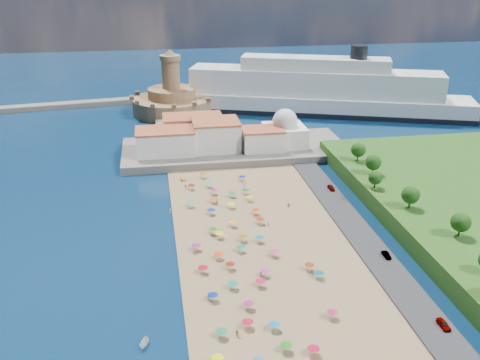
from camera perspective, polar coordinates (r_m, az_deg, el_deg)
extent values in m
plane|color=#071938|center=(150.38, 0.07, -6.52)|extent=(700.00, 700.00, 0.00)
cube|color=#59544C|center=(217.26, -0.54, 3.29)|extent=(90.00, 36.00, 3.00)
cube|color=#59544C|center=(248.46, -6.86, 5.54)|extent=(18.00, 70.00, 2.40)
cube|color=silver|center=(209.21, -7.98, 4.04)|extent=(22.00, 14.00, 9.00)
cube|color=silver|center=(212.12, -2.60, 4.78)|extent=(18.00, 16.00, 11.00)
cube|color=silver|center=(211.63, 2.40, 4.32)|extent=(16.00, 12.00, 8.00)
cube|color=silver|center=(222.94, -5.03, 5.47)|extent=(24.00, 14.00, 10.00)
cube|color=silver|center=(217.53, 4.77, 4.76)|extent=(16.00, 16.00, 8.00)
sphere|color=silver|center=(215.78, 4.82, 6.28)|extent=(10.00, 10.00, 10.00)
cylinder|color=silver|center=(214.76, 4.85, 7.25)|extent=(1.20, 1.20, 1.60)
cylinder|color=#9B764D|center=(276.59, -7.23, 7.87)|extent=(40.00, 40.00, 8.00)
cylinder|color=#9B764D|center=(275.04, -7.30, 9.18)|extent=(24.00, 24.00, 5.00)
cylinder|color=#9B764D|center=(273.05, -7.39, 11.12)|extent=(9.00, 9.00, 14.00)
cylinder|color=#9B764D|center=(271.58, -7.48, 12.82)|extent=(10.40, 10.40, 2.40)
cone|color=#9B764D|center=(271.14, -7.51, 13.38)|extent=(6.00, 6.00, 3.00)
cube|color=black|center=(279.13, 7.75, 7.40)|extent=(156.21, 74.42, 2.53)
cube|color=silver|center=(278.27, 7.79, 8.08)|extent=(155.14, 73.71, 9.39)
cube|color=silver|center=(275.79, 7.91, 10.29)|extent=(124.25, 59.36, 12.51)
cube|color=silver|center=(273.99, 8.02, 12.20)|extent=(73.69, 38.07, 6.26)
cylinder|color=black|center=(273.06, 12.58, 13.19)|extent=(8.34, 8.34, 6.26)
cylinder|color=gray|center=(117.48, 0.82, -15.10)|extent=(0.07, 0.07, 2.00)
cone|color=#B80E29|center=(116.94, 0.82, -14.75)|extent=(2.50, 2.50, 0.60)
cylinder|color=gray|center=(134.57, 8.43, -9.97)|extent=(0.07, 0.07, 2.00)
cone|color=#0D567D|center=(134.09, 8.45, -9.64)|extent=(2.50, 2.50, 0.60)
cylinder|color=gray|center=(190.79, -6.20, 0.28)|extent=(0.07, 0.07, 2.00)
cone|color=orange|center=(190.46, -6.21, 0.53)|extent=(2.50, 2.50, 0.60)
cylinder|color=gray|center=(125.55, -2.92, -12.35)|extent=(0.07, 0.07, 2.00)
cone|color=navy|center=(125.04, -2.93, -12.01)|extent=(2.50, 2.50, 0.60)
cylinder|color=gray|center=(153.30, -2.91, -5.42)|extent=(0.07, 0.07, 2.00)
cone|color=#1F7A15|center=(152.88, -2.92, -5.12)|extent=(2.50, 2.50, 0.60)
cylinder|color=gray|center=(176.00, -0.86, -1.55)|extent=(0.07, 0.07, 2.00)
cone|color=#167E40|center=(175.64, -0.86, -1.28)|extent=(2.50, 2.50, 0.60)
cylinder|color=gray|center=(134.07, 2.66, -9.85)|extent=(0.07, 0.07, 2.00)
cone|color=#C0299D|center=(133.59, 2.67, -9.53)|extent=(2.50, 2.50, 0.60)
cylinder|color=gray|center=(178.17, 0.62, -1.24)|extent=(0.07, 0.07, 2.00)
cone|color=#147225|center=(177.81, 0.63, -0.97)|extent=(2.50, 2.50, 0.60)
cylinder|color=gray|center=(169.76, -5.35, -2.59)|extent=(0.07, 0.07, 2.00)
cone|color=#119D9B|center=(169.38, -5.36, -2.32)|extent=(2.50, 2.50, 0.60)
cylinder|color=gray|center=(148.81, 2.08, -6.32)|extent=(0.07, 0.07, 2.00)
cone|color=#0E6887|center=(148.38, 2.08, -6.02)|extent=(2.50, 2.50, 0.60)
cylinder|color=gray|center=(173.17, 1.07, -1.97)|extent=(0.07, 0.07, 2.00)
cone|color=yellow|center=(172.80, 1.07, -1.69)|extent=(2.50, 2.50, 0.60)
cylinder|color=gray|center=(111.84, 7.85, -17.61)|extent=(0.07, 0.07, 2.00)
cone|color=#BD0F35|center=(111.27, 7.87, -17.26)|extent=(2.50, 2.50, 0.60)
cylinder|color=gray|center=(164.43, -3.09, -3.39)|extent=(0.07, 0.07, 2.00)
cone|color=#0E27BA|center=(164.04, -3.10, -3.11)|extent=(2.50, 2.50, 0.60)
cylinder|color=gray|center=(122.73, 0.94, -13.24)|extent=(0.07, 0.07, 2.00)
cone|color=#9F2264|center=(122.21, 0.94, -12.90)|extent=(2.50, 2.50, 0.60)
cylinder|color=gray|center=(183.88, -3.31, -0.49)|extent=(0.07, 0.07, 2.00)
cone|color=#119E93|center=(183.53, -3.32, -0.24)|extent=(2.50, 2.50, 0.60)
cylinder|color=gray|center=(109.01, -2.41, -18.64)|extent=(0.07, 0.07, 2.00)
cone|color=yellow|center=(108.42, -2.42, -18.28)|extent=(2.50, 2.50, 0.60)
cylinder|color=gray|center=(145.25, -4.65, -7.16)|extent=(0.07, 0.07, 2.00)
cone|color=#A02263|center=(144.81, -4.67, -6.85)|extent=(2.50, 2.50, 0.60)
cylinder|color=gray|center=(142.41, 3.66, -7.78)|extent=(0.07, 0.07, 2.00)
cone|color=#CC2B75|center=(141.96, 3.67, -7.46)|extent=(2.50, 2.50, 0.60)
cylinder|color=gray|center=(130.19, 2.19, -10.93)|extent=(0.07, 0.07, 2.00)
cone|color=#C30F42|center=(129.70, 2.20, -10.60)|extent=(2.50, 2.50, 0.60)
cylinder|color=gray|center=(112.04, 4.94, -17.37)|extent=(0.07, 0.07, 2.00)
cone|color=#1B8317|center=(111.47, 4.95, -17.02)|extent=(2.50, 2.50, 0.60)
cone|color=#0D6BAE|center=(107.58, 1.93, -18.66)|extent=(2.50, 2.50, 0.60)
cylinder|color=gray|center=(115.05, -2.00, -16.05)|extent=(0.07, 0.07, 2.00)
cone|color=#167F46|center=(114.50, -2.00, -15.70)|extent=(2.50, 2.50, 0.60)
cylinder|color=gray|center=(168.16, -0.96, -2.74)|extent=(0.07, 0.07, 2.00)
cone|color=#F2FF0D|center=(167.78, -0.96, -2.47)|extent=(2.50, 2.50, 0.60)
cylinder|color=gray|center=(191.83, -4.00, 0.49)|extent=(0.07, 0.07, 2.00)
cone|color=#8B5A0C|center=(191.49, -4.00, 0.74)|extent=(2.50, 2.50, 0.60)
cylinder|color=gray|center=(136.62, -1.07, -9.16)|extent=(0.07, 0.07, 2.00)
cone|color=maroon|center=(136.15, -1.08, -8.83)|extent=(2.50, 2.50, 0.60)
cylinder|color=gray|center=(178.26, -2.76, -1.25)|extent=(0.07, 0.07, 2.00)
cone|color=#9A216B|center=(177.90, -2.76, -0.98)|extent=(2.50, 2.50, 0.60)
cylinder|color=gray|center=(150.83, -2.23, -5.90)|extent=(0.07, 0.07, 2.00)
cone|color=#FFF10D|center=(150.41, -2.23, -5.60)|extent=(2.50, 2.50, 0.60)
cylinder|color=gray|center=(121.73, 9.83, -13.96)|extent=(0.07, 0.07, 2.00)
cone|color=#A82455|center=(121.20, 9.85, -13.62)|extent=(2.50, 2.50, 0.60)
cylinder|color=gray|center=(149.21, 0.31, -6.22)|extent=(0.07, 0.07, 2.00)
cone|color=#7D630B|center=(148.78, 0.31, -5.92)|extent=(2.50, 2.50, 0.60)
cylinder|color=gray|center=(129.29, -0.78, -11.18)|extent=(0.07, 0.07, 2.00)
cone|color=#0D7D72|center=(128.79, -0.79, -10.85)|extent=(2.50, 2.50, 0.60)
cylinder|color=gray|center=(137.34, 7.42, -9.18)|extent=(0.07, 0.07, 2.00)
cone|color=#952E0D|center=(136.87, 7.44, -8.86)|extent=(2.50, 2.50, 0.60)
cylinder|color=gray|center=(188.88, 0.22, 0.18)|extent=(0.07, 0.07, 2.00)
cone|color=#0D1BB1|center=(188.54, 0.22, 0.44)|extent=(2.50, 2.50, 0.60)
cylinder|color=gray|center=(158.59, 2.17, -4.40)|extent=(0.07, 0.07, 2.00)
cone|color=maroon|center=(158.19, 2.18, -4.11)|extent=(2.50, 2.50, 0.60)
cylinder|color=gray|center=(182.47, -5.22, -0.74)|extent=(0.07, 0.07, 2.00)
cone|color=maroon|center=(182.12, -5.23, -0.48)|extent=(2.50, 2.50, 0.60)
cylinder|color=gray|center=(135.45, -3.97, -9.52)|extent=(0.07, 0.07, 2.00)
cone|color=#A50D19|center=(134.98, -3.98, -9.19)|extent=(2.50, 2.50, 0.60)
cylinder|color=gray|center=(156.92, -0.74, -4.69)|extent=(0.07, 0.07, 2.00)
cone|color=#FC9F0B|center=(156.51, -0.74, -4.40)|extent=(2.50, 2.50, 0.60)
cylinder|color=gray|center=(141.05, -2.29, -8.07)|extent=(0.07, 0.07, 2.00)
cone|color=#FF370B|center=(140.59, -2.30, -7.76)|extent=(2.50, 2.50, 0.60)
cylinder|color=gray|center=(164.25, 1.66, -3.39)|extent=(0.07, 0.07, 2.00)
cone|color=red|center=(163.86, 1.67, -3.11)|extent=(2.50, 2.50, 0.60)
cylinder|color=gray|center=(172.09, -2.85, -2.16)|extent=(0.07, 0.07, 2.00)
cone|color=red|center=(171.71, -2.86, -1.88)|extent=(2.50, 2.50, 0.60)
cylinder|color=gray|center=(117.05, 3.70, -15.32)|extent=(0.07, 0.07, 2.00)
cone|color=#0E74BC|center=(116.50, 3.71, -14.97)|extent=(2.50, 2.50, 0.60)
cylinder|color=gray|center=(144.07, 0.07, -7.34)|extent=(0.07, 0.07, 2.00)
cone|color=#0D7967|center=(143.63, 0.07, -7.03)|extent=(2.50, 2.50, 0.60)
imported|color=tan|center=(171.00, -2.47, -2.36)|extent=(0.89, 0.70, 1.78)
imported|color=tan|center=(166.32, -7.45, -3.32)|extent=(0.98, 1.19, 1.61)
imported|color=tan|center=(115.35, -0.28, -15.98)|extent=(1.75, 1.11, 1.80)
imported|color=tan|center=(184.30, -5.86, -0.59)|extent=(0.74, 1.01, 1.60)
imported|color=tan|center=(183.26, 0.47, -0.60)|extent=(1.12, 1.22, 1.64)
imported|color=tan|center=(126.18, -3.39, -12.28)|extent=(0.68, 0.57, 1.59)
imported|color=tan|center=(143.67, -4.89, -7.57)|extent=(1.03, 1.10, 1.80)
imported|color=tan|center=(169.37, 5.21, -2.68)|extent=(1.77, 0.83, 1.83)
imported|color=tan|center=(133.91, 2.25, -9.95)|extent=(0.66, 0.92, 1.75)
imported|color=tan|center=(157.65, 3.02, -4.64)|extent=(0.75, 0.67, 1.74)
imported|color=white|center=(115.12, -10.17, -16.79)|extent=(2.50, 3.84, 1.39)
imported|color=gray|center=(124.85, 20.91, -14.18)|extent=(1.73, 4.16, 1.41)
imported|color=gray|center=(183.42, 9.70, -0.80)|extent=(1.71, 4.18, 1.42)
imported|color=gray|center=(146.24, 15.35, -7.72)|extent=(1.36, 3.81, 1.25)
cylinder|color=#382314|center=(150.88, 22.34, -5.06)|extent=(0.50, 0.50, 2.89)
sphere|color=#14380F|center=(149.77, 22.49, -4.18)|extent=(5.20, 5.20, 5.20)
cylinder|color=#382314|center=(162.62, 17.63, -2.37)|extent=(0.50, 0.50, 2.96)
sphere|color=#14380F|center=(161.57, 17.74, -1.51)|extent=(5.33, 5.33, 5.33)
cylinder|color=#382314|center=(173.81, 14.18, -0.43)|extent=(0.50, 0.50, 2.51)
sphere|color=#14380F|center=(172.97, 14.25, 0.26)|extent=(4.52, 4.52, 4.52)
cylinder|color=#382314|center=(184.87, 13.96, 1.07)|extent=(0.50, 0.50, 3.01)
sphere|color=#14380F|center=(183.93, 14.04, 1.85)|extent=(5.42, 5.42, 5.42)
cylinder|color=#382314|center=(196.12, 12.45, 2.45)|extent=(0.50, 0.50, 2.96)
sphere|color=#14380F|center=(195.25, 12.51, 3.18)|extent=(5.32, 5.32, 5.32)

